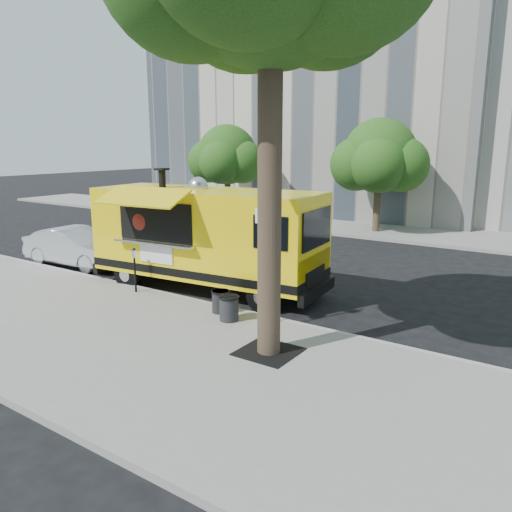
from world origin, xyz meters
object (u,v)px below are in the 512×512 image
(far_tree_a, at_px, (227,155))
(sign_post, at_px, (260,256))
(parking_meter, at_px, (135,265))
(sedan, at_px, (76,247))
(far_tree_b, at_px, (380,156))
(trash_bin_right, at_px, (229,308))
(food_truck, at_px, (205,235))
(trash_bin_left, at_px, (221,301))

(far_tree_a, height_order, sign_post, far_tree_a)
(parking_meter, xyz_separation_m, sedan, (-4.71, 1.45, -0.28))
(far_tree_b, xyz_separation_m, parking_meter, (-2.00, -14.05, -2.85))
(sign_post, height_order, trash_bin_right, sign_post)
(far_tree_b, relative_size, sign_post, 1.83)
(far_tree_a, height_order, trash_bin_right, far_tree_a)
(food_truck, distance_m, trash_bin_left, 2.86)
(sign_post, relative_size, sedan, 0.70)
(far_tree_a, distance_m, trash_bin_left, 17.37)
(far_tree_a, bearing_deg, sedan, -79.38)
(far_tree_b, bearing_deg, far_tree_a, -177.46)
(sign_post, xyz_separation_m, trash_bin_left, (-1.36, 0.18, -1.39))
(trash_bin_right, bearing_deg, sedan, 167.77)
(food_truck, xyz_separation_m, trash_bin_right, (2.46, -2.08, -1.24))
(parking_meter, relative_size, trash_bin_left, 2.31)
(food_truck, bearing_deg, far_tree_b, 81.11)
(sedan, height_order, trash_bin_right, sedan)
(food_truck, xyz_separation_m, trash_bin_left, (1.91, -1.72, -1.26))
(far_tree_a, relative_size, parking_meter, 4.01)
(trash_bin_right, bearing_deg, far_tree_a, 127.44)
(far_tree_b, height_order, trash_bin_right, far_tree_b)
(sedan, bearing_deg, far_tree_a, 6.34)
(far_tree_a, xyz_separation_m, far_tree_b, (9.00, 0.40, 0.06))
(far_tree_a, height_order, food_truck, far_tree_a)
(far_tree_a, distance_m, trash_bin_right, 17.97)
(sedan, xyz_separation_m, trash_bin_right, (8.45, -1.83, -0.22))
(trash_bin_left, bearing_deg, parking_meter, 179.70)
(sedan, height_order, trash_bin_left, sedan)
(far_tree_a, bearing_deg, parking_meter, -62.85)
(parking_meter, xyz_separation_m, trash_bin_left, (3.19, -0.02, -0.52))
(food_truck, bearing_deg, far_tree_a, 119.16)
(sign_post, bearing_deg, trash_bin_right, -167.47)
(far_tree_b, bearing_deg, trash_bin_right, -83.12)
(parking_meter, bearing_deg, far_tree_b, 81.90)
(sign_post, bearing_deg, food_truck, 149.80)
(food_truck, height_order, sedan, food_truck)
(food_truck, relative_size, trash_bin_right, 12.27)
(sign_post, distance_m, sedan, 9.48)
(parking_meter, height_order, trash_bin_right, parking_meter)
(far_tree_a, xyz_separation_m, trash_bin_right, (10.74, -14.03, -3.30))
(far_tree_b, distance_m, sedan, 14.61)
(parking_meter, bearing_deg, sign_post, -2.52)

